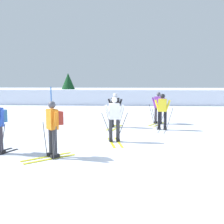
{
  "coord_description": "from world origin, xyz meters",
  "views": [
    {
      "loc": [
        -0.39,
        -8.4,
        2.31
      ],
      "look_at": [
        -1.01,
        3.25,
        0.9
      ],
      "focal_mm": 41.53,
      "sensor_mm": 36.0,
      "label": 1
    }
  ],
  "objects_px": {
    "skier_white": "(114,118)",
    "skier_black": "(115,109)",
    "trail_marker_pole": "(51,102)",
    "conifer_far_left": "(68,86)",
    "skier_yellow": "(162,111)",
    "skier_orange": "(53,126)",
    "skier_purple": "(158,106)"
  },
  "relations": [
    {
      "from": "skier_orange",
      "to": "trail_marker_pole",
      "type": "bearing_deg",
      "value": 106.51
    },
    {
      "from": "skier_white",
      "to": "skier_purple",
      "type": "bearing_deg",
      "value": 63.08
    },
    {
      "from": "skier_orange",
      "to": "trail_marker_pole",
      "type": "xyz_separation_m",
      "value": [
        -2.47,
        8.32,
        0.02
      ]
    },
    {
      "from": "skier_white",
      "to": "conifer_far_left",
      "type": "bearing_deg",
      "value": 108.14
    },
    {
      "from": "skier_purple",
      "to": "skier_orange",
      "type": "relative_size",
      "value": 1.0
    },
    {
      "from": "skier_white",
      "to": "trail_marker_pole",
      "type": "height_order",
      "value": "trail_marker_pole"
    },
    {
      "from": "skier_yellow",
      "to": "skier_white",
      "type": "height_order",
      "value": "same"
    },
    {
      "from": "skier_orange",
      "to": "skier_black",
      "type": "height_order",
      "value": "same"
    },
    {
      "from": "skier_orange",
      "to": "trail_marker_pole",
      "type": "height_order",
      "value": "trail_marker_pole"
    },
    {
      "from": "trail_marker_pole",
      "to": "conifer_far_left",
      "type": "bearing_deg",
      "value": 96.78
    },
    {
      "from": "skier_yellow",
      "to": "skier_white",
      "type": "bearing_deg",
      "value": -130.2
    },
    {
      "from": "skier_orange",
      "to": "conifer_far_left",
      "type": "distance_m",
      "value": 19.14
    },
    {
      "from": "skier_purple",
      "to": "conifer_far_left",
      "type": "bearing_deg",
      "value": 121.74
    },
    {
      "from": "skier_purple",
      "to": "skier_yellow",
      "type": "xyz_separation_m",
      "value": [
        -0.04,
        -1.76,
        -0.04
      ]
    },
    {
      "from": "skier_purple",
      "to": "skier_black",
      "type": "bearing_deg",
      "value": -152.27
    },
    {
      "from": "skier_yellow",
      "to": "skier_black",
      "type": "xyz_separation_m",
      "value": [
        -2.25,
        0.56,
        -0.0
      ]
    },
    {
      "from": "skier_white",
      "to": "conifer_far_left",
      "type": "height_order",
      "value": "conifer_far_left"
    },
    {
      "from": "skier_black",
      "to": "skier_yellow",
      "type": "bearing_deg",
      "value": -13.99
    },
    {
      "from": "skier_purple",
      "to": "skier_yellow",
      "type": "relative_size",
      "value": 1.0
    },
    {
      "from": "skier_white",
      "to": "skier_black",
      "type": "xyz_separation_m",
      "value": [
        -0.1,
        3.1,
        -0.0
      ]
    },
    {
      "from": "skier_white",
      "to": "skier_black",
      "type": "relative_size",
      "value": 1.0
    },
    {
      "from": "skier_yellow",
      "to": "trail_marker_pole",
      "type": "height_order",
      "value": "trail_marker_pole"
    },
    {
      "from": "skier_white",
      "to": "skier_black",
      "type": "height_order",
      "value": "same"
    },
    {
      "from": "skier_purple",
      "to": "skier_black",
      "type": "relative_size",
      "value": 1.0
    },
    {
      "from": "skier_purple",
      "to": "skier_black",
      "type": "height_order",
      "value": "same"
    },
    {
      "from": "trail_marker_pole",
      "to": "skier_white",
      "type": "bearing_deg",
      "value": -55.87
    },
    {
      "from": "skier_black",
      "to": "trail_marker_pole",
      "type": "height_order",
      "value": "trail_marker_pole"
    },
    {
      "from": "skier_purple",
      "to": "skier_white",
      "type": "distance_m",
      "value": 4.82
    },
    {
      "from": "skier_white",
      "to": "trail_marker_pole",
      "type": "distance_m",
      "value": 7.51
    },
    {
      "from": "skier_white",
      "to": "conifer_far_left",
      "type": "relative_size",
      "value": 0.55
    },
    {
      "from": "skier_yellow",
      "to": "conifer_far_left",
      "type": "bearing_deg",
      "value": 118.32
    },
    {
      "from": "skier_yellow",
      "to": "skier_white",
      "type": "xyz_separation_m",
      "value": [
        -2.15,
        -2.54,
        -0.0
      ]
    }
  ]
}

